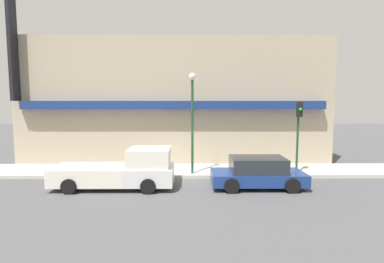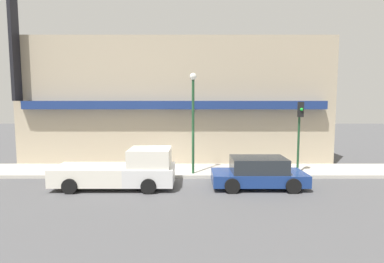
# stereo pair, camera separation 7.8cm
# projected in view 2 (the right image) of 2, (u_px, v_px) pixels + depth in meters

# --- Properties ---
(ground_plane) EXTENTS (80.00, 80.00, 0.00)m
(ground_plane) POSITION_uv_depth(u_px,v_px,m) (171.00, 179.00, 15.73)
(ground_plane) COLOR #4C4C4F
(sidewalk) EXTENTS (36.00, 2.99, 0.18)m
(sidewalk) POSITION_uv_depth(u_px,v_px,m) (173.00, 171.00, 17.20)
(sidewalk) COLOR #B7B2A8
(sidewalk) RESTS_ON ground
(building) EXTENTS (19.80, 3.80, 10.30)m
(building) POSITION_uv_depth(u_px,v_px,m) (175.00, 102.00, 19.77)
(building) COLOR tan
(building) RESTS_ON ground
(pickup_truck) EXTENTS (5.59, 2.22, 1.86)m
(pickup_truck) POSITION_uv_depth(u_px,v_px,m) (122.00, 171.00, 14.06)
(pickup_truck) COLOR silver
(pickup_truck) RESTS_ON ground
(parked_car) EXTENTS (4.34, 2.12, 1.44)m
(parked_car) POSITION_uv_depth(u_px,v_px,m) (257.00, 173.00, 14.09)
(parked_car) COLOR navy
(parked_car) RESTS_ON ground
(fire_hydrant) EXTENTS (0.18, 0.18, 0.61)m
(fire_hydrant) POSITION_uv_depth(u_px,v_px,m) (146.00, 166.00, 16.51)
(fire_hydrant) COLOR red
(fire_hydrant) RESTS_ON sidewalk
(street_lamp) EXTENTS (0.36, 0.36, 5.36)m
(street_lamp) POSITION_uv_depth(u_px,v_px,m) (192.00, 111.00, 15.84)
(street_lamp) COLOR #1E4728
(street_lamp) RESTS_ON sidewalk
(traffic_light) EXTENTS (0.28, 0.42, 3.85)m
(traffic_light) POSITION_uv_depth(u_px,v_px,m) (299.00, 125.00, 15.91)
(traffic_light) COLOR #1E4728
(traffic_light) RESTS_ON sidewalk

